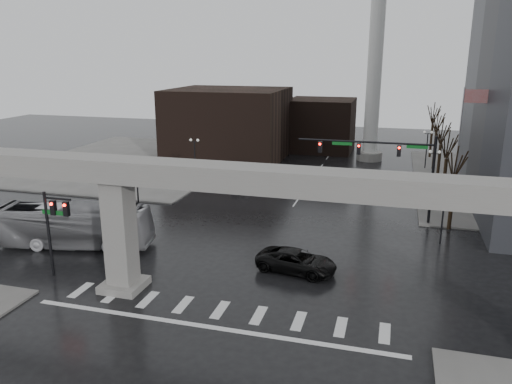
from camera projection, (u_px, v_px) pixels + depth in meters
ground at (226, 302)px, 30.84m from camera, size 160.00×160.00×0.00m
sidewalk_nw at (135, 161)px, 70.98m from camera, size 28.00×36.00×0.15m
elevated_guideway at (244, 197)px, 28.67m from camera, size 48.00×2.60×8.70m
building_far_left at (228, 124)px, 72.10m from camera, size 16.00×14.00×10.00m
building_far_mid at (321, 125)px, 78.52m from camera, size 10.00×10.00×8.00m
smokestack at (375, 65)px, 68.36m from camera, size 3.60×3.60×30.00m
signal_mast_arm at (389, 158)px, 44.37m from camera, size 12.12×0.43×8.00m
signal_left_pole at (54, 220)px, 33.40m from camera, size 2.30×0.30×6.00m
flagpole_assembly at (463, 137)px, 45.24m from camera, size 2.06×0.12×12.00m
lamp_right_0 at (444, 203)px, 39.38m from camera, size 1.22×0.32×5.11m
lamp_right_1 at (434, 166)px, 52.36m from camera, size 1.22×0.32×5.11m
lamp_right_2 at (427, 143)px, 65.35m from camera, size 1.22×0.32×5.11m
lamp_left_0 at (137, 180)px, 46.41m from camera, size 1.22×0.32×5.11m
lamp_left_1 at (195, 152)px, 59.39m from camera, size 1.22×0.32×5.11m
lamp_left_2 at (232, 135)px, 72.38m from camera, size 1.22×0.32×5.11m
tree_right_0 at (452, 198)px, 43.02m from camera, size 1.09×1.58×7.50m
tree_right_1 at (445, 176)px, 50.42m from camera, size 1.09×1.61×7.67m
tree_right_2 at (439, 160)px, 57.82m from camera, size 1.10×1.63×7.85m
tree_right_3 at (435, 147)px, 65.23m from camera, size 1.11×1.66×8.02m
tree_right_4 at (432, 137)px, 72.63m from camera, size 1.12×1.69×8.19m
pickup_truck at (297, 261)px, 34.97m from camera, size 5.99×3.51×1.57m
city_bus at (73, 225)px, 39.38m from camera, size 12.78×5.36×3.47m
far_car at (243, 183)px, 56.39m from camera, size 2.29×4.59×1.50m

